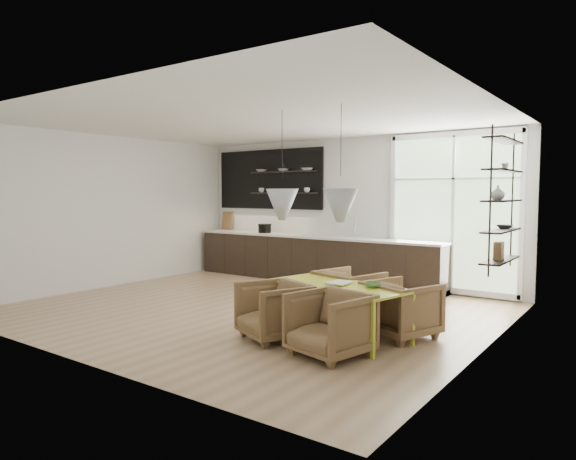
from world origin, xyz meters
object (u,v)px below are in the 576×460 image
at_px(armchair_back_left, 349,295).
at_px(armchair_front_right, 330,324).
at_px(wire_stool, 302,299).
at_px(armchair_back_right, 401,309).
at_px(armchair_front_left, 274,311).
at_px(dining_table, 338,288).

relative_size(armchair_back_left, armchair_front_right, 1.01).
bearing_deg(armchair_front_right, wire_stool, 148.00).
distance_m(armchair_back_left, armchair_front_right, 1.65).
bearing_deg(wire_stool, armchair_back_right, -1.51).
bearing_deg(armchair_front_left, wire_stool, 130.29).
xyz_separation_m(armchair_back_right, armchair_front_left, (-1.24, -1.00, -0.00)).
xyz_separation_m(armchair_back_left, armchair_back_right, (0.94, -0.37, -0.01)).
relative_size(armchair_back_left, armchair_back_right, 1.01).
relative_size(dining_table, armchair_front_right, 2.46).
relative_size(armchair_back_right, armchair_front_left, 1.01).
bearing_deg(armchair_front_left, armchair_front_right, 13.94).
bearing_deg(armchair_back_left, wire_stool, 44.34).
xyz_separation_m(armchair_back_right, armchair_front_right, (-0.34, -1.17, 0.00)).
relative_size(armchair_front_right, wire_stool, 1.76).
bearing_deg(dining_table, armchair_back_left, 122.23).
bearing_deg(wire_stool, armchair_front_left, -74.47).
xyz_separation_m(dining_table, armchair_front_left, (-0.58, -0.57, -0.26)).
height_order(armchair_back_left, armchair_back_right, armchair_back_left).
relative_size(armchair_front_left, armchair_front_right, 0.99).
bearing_deg(armchair_back_right, armchair_back_left, -0.47).
bearing_deg(wire_stool, armchair_back_left, 28.79).
distance_m(armchair_front_left, armchair_front_right, 0.92).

